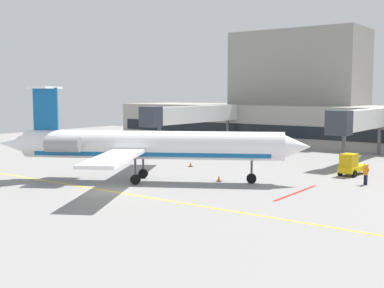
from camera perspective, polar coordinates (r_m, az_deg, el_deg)
ground at (r=42.22m, az=-9.49°, el=-5.45°), size 120.00×120.00×0.11m
terminal_building at (r=85.80m, az=11.07°, el=4.44°), size 60.07×16.64×18.54m
jet_bridge_west at (r=71.51m, az=-0.09°, el=3.34°), size 2.40×21.07×6.41m
jet_bridge_east at (r=62.28m, az=18.64°, el=2.55°), size 2.40×17.67×6.30m
regional_jet at (r=46.18m, az=-5.26°, el=-0.14°), size 26.54×21.89×8.76m
baggage_tug at (r=68.24m, az=5.72°, el=-0.19°), size 4.54×3.53×2.24m
pushback_tractor at (r=52.11m, az=17.73°, el=-2.33°), size 1.99×4.25×2.22m
fuel_tank at (r=73.01m, az=-2.19°, el=0.44°), size 7.24×2.41×2.27m
marshaller at (r=47.09m, az=19.20°, el=-3.25°), size 0.79×0.43×1.94m
safety_cone_alpha at (r=55.52m, az=-0.16°, el=-2.35°), size 0.47×0.47×0.55m
safety_cone_bravo at (r=46.42m, az=3.09°, el=-3.98°), size 0.47×0.47×0.55m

